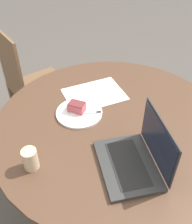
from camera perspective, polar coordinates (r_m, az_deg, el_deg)
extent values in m
plane|color=#4C4742|center=(1.95, 2.80, -18.56)|extent=(12.00, 12.00, 0.00)
cylinder|color=#4C3323|center=(1.94, 2.81, -18.41)|extent=(0.41, 0.41, 0.02)
cylinder|color=#4C3323|center=(1.64, 3.22, -11.95)|extent=(0.12, 0.12, 0.70)
cylinder|color=#4C3323|center=(1.37, 3.78, -2.64)|extent=(1.24, 1.24, 0.03)
cube|color=brown|center=(2.15, -11.88, 5.39)|extent=(0.56, 0.56, 0.02)
cube|color=brown|center=(1.96, -18.18, 9.43)|extent=(0.18, 0.36, 0.50)
cube|color=brown|center=(2.49, -9.25, 4.56)|extent=(0.05, 0.05, 0.45)
cube|color=brown|center=(2.22, -4.44, -0.11)|extent=(0.05, 0.05, 0.45)
cube|color=brown|center=(2.39, -17.27, 1.20)|extent=(0.05, 0.05, 0.45)
cube|color=brown|center=(2.11, -13.26, -4.15)|extent=(0.05, 0.05, 0.45)
cube|color=white|center=(1.54, -0.35, 3.88)|extent=(0.38, 0.31, 0.00)
cylinder|color=white|center=(1.41, -3.68, -0.17)|extent=(0.25, 0.25, 0.01)
cube|color=#B74C51|center=(1.40, -4.22, 1.06)|extent=(0.11, 0.10, 0.05)
cube|color=maroon|center=(1.38, -4.27, 1.87)|extent=(0.10, 0.09, 0.00)
cube|color=silver|center=(1.39, -2.36, -0.16)|extent=(0.17, 0.04, 0.00)
cube|color=silver|center=(1.39, 0.64, -0.08)|extent=(0.03, 0.03, 0.00)
cylinder|color=#C6AD89|center=(1.16, -14.09, -9.92)|extent=(0.07, 0.07, 0.10)
cube|color=#2D2D2D|center=(1.17, 6.82, -11.34)|extent=(0.24, 0.32, 0.02)
cube|color=black|center=(1.16, 6.86, -11.04)|extent=(0.14, 0.26, 0.00)
cube|color=#2D2D2D|center=(1.12, 13.36, -6.19)|extent=(0.01, 0.32, 0.22)
cube|color=black|center=(1.11, 13.17, -6.23)|extent=(0.01, 0.30, 0.21)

